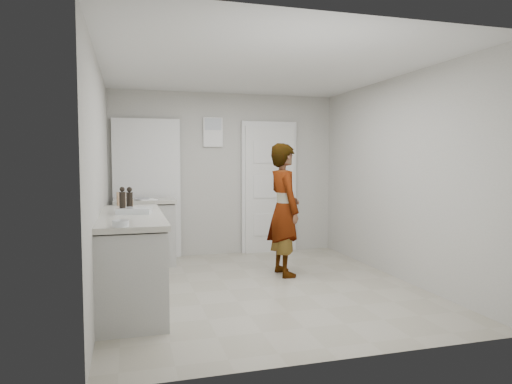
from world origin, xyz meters
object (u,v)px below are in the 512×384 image
object	(u,v)px
baking_dish	(134,211)
person	(284,210)
spice_jar	(131,203)
egg_bowl	(121,223)
oil_cruet_a	(130,200)
oil_cruet_b	(122,201)
cake_mix_box	(121,199)

from	to	relation	value
baking_dish	person	bearing A→B (deg)	19.70
spice_jar	egg_bowl	size ratio (longest dim) A/B	0.61
oil_cruet_a	oil_cruet_b	bearing A→B (deg)	-113.38
spice_jar	baking_dish	size ratio (longest dim) A/B	0.22
oil_cruet_b	baking_dish	xyz separation A→B (m)	(0.12, -0.00, -0.11)
person	cake_mix_box	distance (m)	2.01
person	egg_bowl	xyz separation A→B (m)	(-1.97, -1.59, 0.11)
spice_jar	oil_cruet_b	size ratio (longest dim) A/B	0.30
person	spice_jar	distance (m)	1.89
spice_jar	baking_dish	distance (m)	0.77
person	spice_jar	size ratio (longest dim) A/B	20.19
spice_jar	oil_cruet_a	world-z (taller)	oil_cruet_a
spice_jar	oil_cruet_b	distance (m)	0.78
person	baking_dish	world-z (taller)	person
cake_mix_box	baking_dish	world-z (taller)	cake_mix_box
oil_cruet_b	person	bearing A→B (deg)	18.51
oil_cruet_a	cake_mix_box	bearing A→B (deg)	97.68
cake_mix_box	oil_cruet_a	distance (m)	0.71
oil_cruet_b	egg_bowl	bearing A→B (deg)	-90.35
oil_cruet_a	egg_bowl	distance (m)	1.10
baking_dish	egg_bowl	distance (m)	0.94
person	spice_jar	bearing A→B (deg)	83.07
person	spice_jar	world-z (taller)	person
oil_cruet_b	cake_mix_box	bearing A→B (deg)	91.56
cake_mix_box	oil_cruet_b	bearing A→B (deg)	-102.81
person	oil_cruet_b	size ratio (longest dim) A/B	6.08
oil_cruet_a	baking_dish	size ratio (longest dim) A/B	0.71
spice_jar	egg_bowl	bearing A→B (deg)	-93.10
spice_jar	oil_cruet_b	world-z (taller)	oil_cruet_b
baking_dish	oil_cruet_a	bearing A→B (deg)	104.71
person	baking_dish	bearing A→B (deg)	106.12
oil_cruet_b	baking_dish	world-z (taller)	oil_cruet_b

